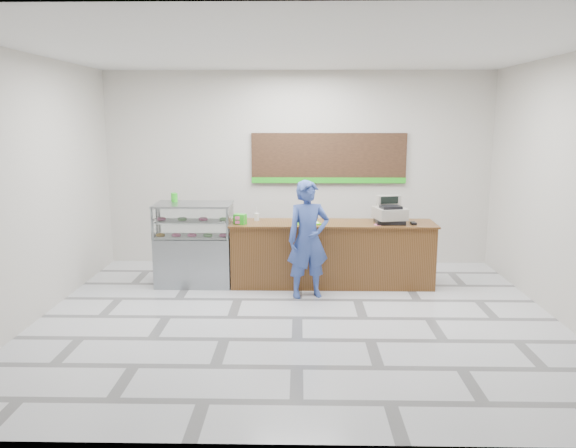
{
  "coord_description": "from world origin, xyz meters",
  "views": [
    {
      "loc": [
        0.02,
        -7.24,
        2.68
      ],
      "look_at": [
        -0.15,
        0.9,
        1.13
      ],
      "focal_mm": 35.0,
      "sensor_mm": 36.0,
      "label": 1
    }
  ],
  "objects_px": {
    "sales_counter": "(332,254)",
    "serving_tray": "(308,223)",
    "display_case": "(194,244)",
    "customer": "(308,239)",
    "cash_register": "(390,213)"
  },
  "relations": [
    {
      "from": "sales_counter",
      "to": "customer",
      "type": "xyz_separation_m",
      "value": [
        -0.39,
        -0.6,
        0.37
      ]
    },
    {
      "from": "sales_counter",
      "to": "cash_register",
      "type": "relative_size",
      "value": 5.91
    },
    {
      "from": "display_case",
      "to": "cash_register",
      "type": "xyz_separation_m",
      "value": [
        3.12,
        -0.01,
        0.51
      ]
    },
    {
      "from": "sales_counter",
      "to": "serving_tray",
      "type": "height_order",
      "value": "serving_tray"
    },
    {
      "from": "cash_register",
      "to": "customer",
      "type": "relative_size",
      "value": 0.31
    },
    {
      "from": "display_case",
      "to": "customer",
      "type": "height_order",
      "value": "customer"
    },
    {
      "from": "sales_counter",
      "to": "customer",
      "type": "height_order",
      "value": "customer"
    },
    {
      "from": "sales_counter",
      "to": "cash_register",
      "type": "height_order",
      "value": "cash_register"
    },
    {
      "from": "serving_tray",
      "to": "sales_counter",
      "type": "bearing_deg",
      "value": 5.59
    },
    {
      "from": "customer",
      "to": "display_case",
      "type": "bearing_deg",
      "value": 146.4
    },
    {
      "from": "sales_counter",
      "to": "cash_register",
      "type": "distance_m",
      "value": 1.12
    },
    {
      "from": "display_case",
      "to": "customer",
      "type": "xyz_separation_m",
      "value": [
        1.83,
        -0.6,
        0.21
      ]
    },
    {
      "from": "cash_register",
      "to": "serving_tray",
      "type": "height_order",
      "value": "cash_register"
    },
    {
      "from": "display_case",
      "to": "customer",
      "type": "distance_m",
      "value": 1.93
    },
    {
      "from": "sales_counter",
      "to": "display_case",
      "type": "distance_m",
      "value": 2.23
    }
  ]
}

